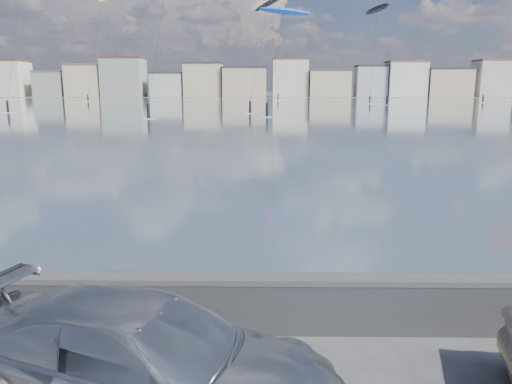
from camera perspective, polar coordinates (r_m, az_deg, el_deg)
bay_water at (r=96.86m, az=0.20°, el=9.60°), size 500.00×177.00×0.00m
far_shore_strip at (r=205.31m, az=0.57°, el=10.90°), size 500.00×60.00×0.00m
seawall at (r=8.81m, az=-6.80°, el=-12.13°), size 400.00×0.36×1.08m
far_buildings at (r=191.27m, az=0.95°, el=12.62°), size 240.79×13.26×14.60m
car_silver at (r=6.81m, az=-12.77°, el=-18.33°), size 5.69×3.60×1.54m
kitesurfer_1 at (r=129.36m, az=13.67°, el=19.56°), size 5.80×12.96×23.05m
kitesurfer_5 at (r=149.73m, az=1.80°, el=20.84°), size 10.02×8.56×30.69m
kitesurfer_13 at (r=74.20m, az=3.25°, el=19.69°), size 7.90×8.09×15.08m
kitesurfer_16 at (r=154.47m, az=-17.20°, el=20.11°), size 2.80×18.76×29.53m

